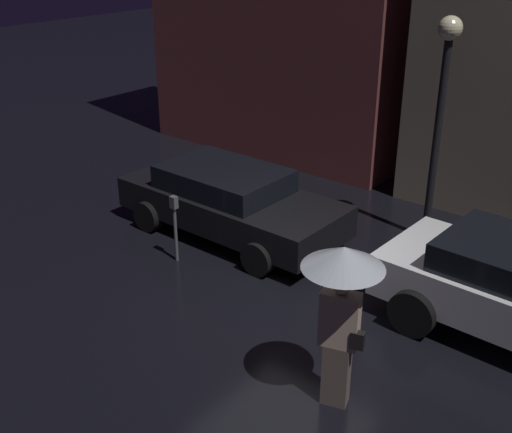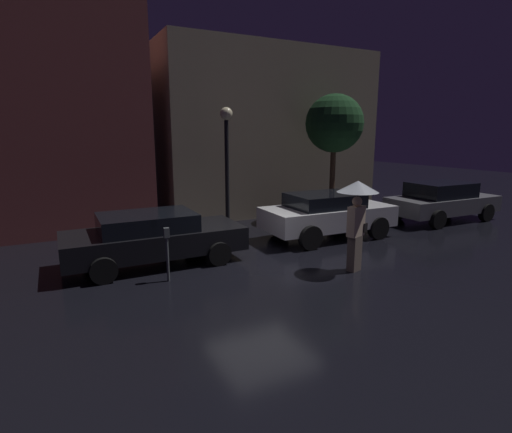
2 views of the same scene
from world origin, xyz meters
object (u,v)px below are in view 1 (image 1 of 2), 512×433
Objects in this scene: pedestrian_with_umbrella at (342,289)px; parking_meter at (175,221)px; street_lamp_near at (443,90)px; parked_car_black at (230,200)px.

pedestrian_with_umbrella is 1.77× the size of parking_meter.
street_lamp_near is (-1.17, 4.98, 1.20)m from pedestrian_with_umbrella.
pedestrian_with_umbrella is at bearing -76.83° from street_lamp_near.
pedestrian_with_umbrella reaches higher than parked_car_black.
parking_meter is (-0.02, -1.42, 0.07)m from parked_car_black.
pedestrian_with_umbrella is 5.26m from street_lamp_near.
street_lamp_near reaches higher than parking_meter.
pedestrian_with_umbrella is 0.54× the size of street_lamp_near.
street_lamp_near is (3.00, 2.21, 2.14)m from parked_car_black.
parked_car_black is 5.09m from pedestrian_with_umbrella.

